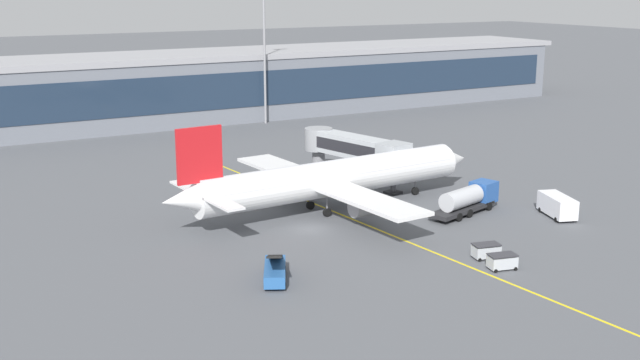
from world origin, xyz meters
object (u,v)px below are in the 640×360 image
object	(u,v)px
main_airliner	(332,178)
belt_loader	(275,270)
baggage_cart_1	(486,251)
fuel_tanker	(468,199)
baggage_cart_0	(502,261)
lavatory_truck	(557,205)

from	to	relation	value
main_airliner	belt_loader	xyz separation A→B (m)	(-16.00, -17.16, -2.98)
main_airliner	baggage_cart_1	bearing A→B (deg)	-77.89
fuel_tanker	baggage_cart_0	distance (m)	18.87
fuel_tanker	lavatory_truck	distance (m)	10.11
belt_loader	lavatory_truck	xyz separation A→B (m)	(37.44, 2.18, 0.43)
baggage_cart_0	baggage_cart_1	size ratio (longest dim) A/B	1.00
main_airliner	lavatory_truck	xyz separation A→B (m)	(21.43, -14.98, -2.55)
belt_loader	baggage_cart_0	bearing A→B (deg)	-21.75
belt_loader	baggage_cart_1	distance (m)	21.29
lavatory_truck	baggage_cart_1	size ratio (longest dim) A/B	2.13
main_airliner	belt_loader	world-z (taller)	main_airliner
baggage_cart_0	baggage_cart_1	xyz separation A→B (m)	(0.73, 3.12, 0.00)
baggage_cart_1	main_airliner	bearing A→B (deg)	102.11
lavatory_truck	fuel_tanker	bearing A→B (deg)	142.42
fuel_tanker	baggage_cart_1	bearing A→B (deg)	-123.39
belt_loader	lavatory_truck	world-z (taller)	belt_loader
belt_loader	fuel_tanker	bearing A→B (deg)	15.82
main_airliner	baggage_cart_0	bearing A→B (deg)	-80.97
fuel_tanker	baggage_cart_1	distance (m)	15.84
main_airliner	belt_loader	size ratio (longest dim) A/B	6.35
main_airliner	baggage_cart_1	world-z (taller)	main_airliner
fuel_tanker	belt_loader	size ratio (longest dim) A/B	1.64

